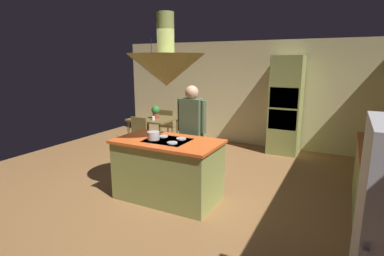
{
  "coord_description": "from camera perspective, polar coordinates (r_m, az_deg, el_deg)",
  "views": [
    {
      "loc": [
        2.31,
        -3.88,
        2.07
      ],
      "look_at": [
        0.1,
        0.4,
        1.0
      ],
      "focal_mm": 28.22,
      "sensor_mm": 36.0,
      "label": 1
    }
  ],
  "objects": [
    {
      "name": "range_hood",
      "position": [
        4.34,
        -4.9,
        11.24
      ],
      "size": [
        1.1,
        1.1,
        1.0
      ],
      "color": "#8C934C"
    },
    {
      "name": "wall_back",
      "position": [
        7.72,
        9.84,
        6.45
      ],
      "size": [
        6.8,
        0.1,
        2.55
      ],
      "primitive_type": "cube",
      "color": "beige",
      "rests_on": "ground"
    },
    {
      "name": "chair_facing_island",
      "position": [
        6.69,
        -10.46,
        -1.22
      ],
      "size": [
        0.4,
        0.4,
        0.87
      ],
      "color": "brown",
      "rests_on": "ground"
    },
    {
      "name": "oven_tower",
      "position": [
        7.09,
        17.28,
        4.07
      ],
      "size": [
        0.66,
        0.62,
        2.19
      ],
      "color": "#8C934C",
      "rests_on": "ground"
    },
    {
      "name": "pendant_light_over_table",
      "position": [
        7.04,
        -7.57,
        10.74
      ],
      "size": [
        0.32,
        0.32,
        0.82
      ],
      "color": "#E0B266"
    },
    {
      "name": "microwave_on_counter",
      "position": [
        5.26,
        32.52,
        -0.49
      ],
      "size": [
        0.46,
        0.36,
        0.28
      ],
      "primitive_type": "cube",
      "color": "#232326",
      "rests_on": "counter_run_right"
    },
    {
      "name": "potted_plant_on_table",
      "position": [
        7.07,
        -6.88,
        3.16
      ],
      "size": [
        0.2,
        0.2,
        0.3
      ],
      "color": "#99382D",
      "rests_on": "dining_table"
    },
    {
      "name": "kitchen_island",
      "position": [
        4.63,
        -4.55,
        -7.78
      ],
      "size": [
        1.58,
        0.89,
        0.94
      ],
      "color": "#8C934C",
      "rests_on": "ground"
    },
    {
      "name": "ground",
      "position": [
        4.97,
        -3.22,
        -12.13
      ],
      "size": [
        8.16,
        8.16,
        0.0
      ],
      "primitive_type": "plane",
      "color": "olive"
    },
    {
      "name": "cup_on_table",
      "position": [
        6.88,
        -7.34,
        1.85
      ],
      "size": [
        0.07,
        0.07,
        0.09
      ],
      "primitive_type": "cylinder",
      "color": "white",
      "rests_on": "dining_table"
    },
    {
      "name": "chair_by_back_wall",
      "position": [
        7.75,
        -4.5,
        0.84
      ],
      "size": [
        0.4,
        0.4,
        0.87
      ],
      "rotation": [
        0.0,
        0.0,
        3.14
      ],
      "color": "brown",
      "rests_on": "ground"
    },
    {
      "name": "counter_run_right",
      "position": [
        4.78,
        32.36,
        -9.03
      ],
      "size": [
        0.73,
        2.24,
        0.92
      ],
      "color": "#8C934C",
      "rests_on": "ground"
    },
    {
      "name": "cooking_pot_on_cooktop",
      "position": [
        4.45,
        -7.31,
        -1.43
      ],
      "size": [
        0.18,
        0.18,
        0.12
      ],
      "primitive_type": "cylinder",
      "color": "#B2B2B7",
      "rests_on": "kitchen_island"
    },
    {
      "name": "dining_table",
      "position": [
        7.17,
        -7.29,
        1.05
      ],
      "size": [
        0.99,
        0.88,
        0.76
      ],
      "color": "brown",
      "rests_on": "ground"
    },
    {
      "name": "person_at_island",
      "position": [
        5.07,
        -0.06,
        -0.05
      ],
      "size": [
        0.53,
        0.22,
        1.68
      ],
      "color": "tan",
      "rests_on": "ground"
    }
  ]
}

